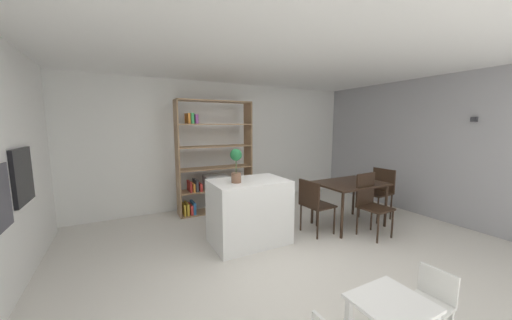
{
  "coord_description": "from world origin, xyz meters",
  "views": [
    {
      "loc": [
        -1.7,
        -2.5,
        1.7
      ],
      "look_at": [
        0.07,
        0.89,
        1.18
      ],
      "focal_mm": 18.28,
      "sensor_mm": 36.0,
      "label": 1
    }
  ],
  "objects_px": {
    "open_bookshelf": "(211,165)",
    "child_chair_right": "(431,300)",
    "child_table": "(391,313)",
    "built_in_oven": "(22,176)",
    "kitchen_island": "(249,211)",
    "dining_table": "(349,187)",
    "potted_plant_on_island": "(236,163)",
    "dining_chair_near": "(370,200)",
    "dining_chair_window_side": "(379,189)",
    "dining_chair_island_side": "(314,202)"
  },
  "relations": [
    {
      "from": "open_bookshelf",
      "to": "child_chair_right",
      "type": "distance_m",
      "value": 3.88
    },
    {
      "from": "child_table",
      "to": "child_chair_right",
      "type": "bearing_deg",
      "value": 0.42
    },
    {
      "from": "built_in_oven",
      "to": "kitchen_island",
      "type": "xyz_separation_m",
      "value": [
        2.54,
        -0.33,
        -0.7
      ]
    },
    {
      "from": "open_bookshelf",
      "to": "dining_table",
      "type": "relative_size",
      "value": 1.93
    },
    {
      "from": "open_bookshelf",
      "to": "child_table",
      "type": "height_order",
      "value": "open_bookshelf"
    },
    {
      "from": "potted_plant_on_island",
      "to": "dining_chair_near",
      "type": "distance_m",
      "value": 2.17
    },
    {
      "from": "kitchen_island",
      "to": "child_chair_right",
      "type": "height_order",
      "value": "kitchen_island"
    },
    {
      "from": "dining_table",
      "to": "dining_chair_near",
      "type": "distance_m",
      "value": 0.43
    },
    {
      "from": "child_chair_right",
      "to": "dining_table",
      "type": "distance_m",
      "value": 2.39
    },
    {
      "from": "kitchen_island",
      "to": "open_bookshelf",
      "type": "xyz_separation_m",
      "value": [
        -0.05,
        1.57,
        0.46
      ]
    },
    {
      "from": "kitchen_island",
      "to": "open_bookshelf",
      "type": "bearing_deg",
      "value": 91.72
    },
    {
      "from": "potted_plant_on_island",
      "to": "dining_table",
      "type": "height_order",
      "value": "potted_plant_on_island"
    },
    {
      "from": "open_bookshelf",
      "to": "dining_chair_window_side",
      "type": "distance_m",
      "value": 3.16
    },
    {
      "from": "built_in_oven",
      "to": "potted_plant_on_island",
      "type": "xyz_separation_m",
      "value": [
        2.33,
        -0.39,
        0.03
      ]
    },
    {
      "from": "dining_table",
      "to": "dining_chair_window_side",
      "type": "relative_size",
      "value": 1.23
    },
    {
      "from": "child_table",
      "to": "child_chair_right",
      "type": "height_order",
      "value": "child_chair_right"
    },
    {
      "from": "dining_chair_near",
      "to": "built_in_oven",
      "type": "bearing_deg",
      "value": 164.42
    },
    {
      "from": "built_in_oven",
      "to": "child_chair_right",
      "type": "xyz_separation_m",
      "value": [
        3.09,
        -2.54,
        -0.85
      ]
    },
    {
      "from": "open_bookshelf",
      "to": "dining_chair_island_side",
      "type": "bearing_deg",
      "value": -59.04
    },
    {
      "from": "kitchen_island",
      "to": "dining_chair_near",
      "type": "distance_m",
      "value": 1.88
    },
    {
      "from": "child_chair_right",
      "to": "dining_chair_window_side",
      "type": "xyz_separation_m",
      "value": [
        2.01,
        2.02,
        0.24
      ]
    },
    {
      "from": "kitchen_island",
      "to": "child_table",
      "type": "relative_size",
      "value": 2.14
    },
    {
      "from": "kitchen_island",
      "to": "dining_chair_window_side",
      "type": "bearing_deg",
      "value": -4.26
    },
    {
      "from": "built_in_oven",
      "to": "dining_chair_near",
      "type": "height_order",
      "value": "built_in_oven"
    },
    {
      "from": "built_in_oven",
      "to": "child_table",
      "type": "relative_size",
      "value": 1.19
    },
    {
      "from": "potted_plant_on_island",
      "to": "child_table",
      "type": "relative_size",
      "value": 0.92
    },
    {
      "from": "child_table",
      "to": "dining_table",
      "type": "relative_size",
      "value": 0.45
    },
    {
      "from": "potted_plant_on_island",
      "to": "open_bookshelf",
      "type": "distance_m",
      "value": 1.65
    },
    {
      "from": "open_bookshelf",
      "to": "dining_chair_near",
      "type": "bearing_deg",
      "value": -50.2
    },
    {
      "from": "open_bookshelf",
      "to": "dining_chair_window_side",
      "type": "relative_size",
      "value": 2.39
    },
    {
      "from": "child_table",
      "to": "potted_plant_on_island",
      "type": "bearing_deg",
      "value": 96.65
    },
    {
      "from": "dining_table",
      "to": "dining_chair_island_side",
      "type": "height_order",
      "value": "dining_chair_island_side"
    },
    {
      "from": "child_table",
      "to": "built_in_oven",
      "type": "bearing_deg",
      "value": 135.34
    },
    {
      "from": "dining_chair_near",
      "to": "child_table",
      "type": "bearing_deg",
      "value": -140.63
    },
    {
      "from": "child_table",
      "to": "dining_chair_island_side",
      "type": "distance_m",
      "value": 2.24
    },
    {
      "from": "built_in_oven",
      "to": "child_table",
      "type": "distance_m",
      "value": 3.71
    },
    {
      "from": "kitchen_island",
      "to": "dining_chair_island_side",
      "type": "bearing_deg",
      "value": -11.27
    },
    {
      "from": "kitchen_island",
      "to": "dining_chair_near",
      "type": "relative_size",
      "value": 1.13
    },
    {
      "from": "child_chair_right",
      "to": "child_table",
      "type": "bearing_deg",
      "value": -93.92
    },
    {
      "from": "child_table",
      "to": "dining_chair_island_side",
      "type": "xyz_separation_m",
      "value": [
        0.98,
        2.01,
        0.14
      ]
    },
    {
      "from": "built_in_oven",
      "to": "dining_chair_island_side",
      "type": "height_order",
      "value": "built_in_oven"
    },
    {
      "from": "child_table",
      "to": "dining_table",
      "type": "height_order",
      "value": "dining_table"
    },
    {
      "from": "built_in_oven",
      "to": "dining_chair_near",
      "type": "bearing_deg",
      "value": -12.41
    },
    {
      "from": "dining_chair_near",
      "to": "dining_chair_island_side",
      "type": "bearing_deg",
      "value": 148.14
    },
    {
      "from": "dining_table",
      "to": "dining_chair_island_side",
      "type": "xyz_separation_m",
      "value": [
        -0.77,
        -0.01,
        -0.15
      ]
    },
    {
      "from": "dining_chair_island_side",
      "to": "dining_chair_window_side",
      "type": "height_order",
      "value": "dining_chair_window_side"
    },
    {
      "from": "child_chair_right",
      "to": "dining_chair_window_side",
      "type": "distance_m",
      "value": 2.86
    },
    {
      "from": "child_chair_right",
      "to": "dining_chair_island_side",
      "type": "relative_size",
      "value": 0.64
    },
    {
      "from": "dining_table",
      "to": "built_in_oven",
      "type": "bearing_deg",
      "value": 173.02
    },
    {
      "from": "open_bookshelf",
      "to": "child_chair_right",
      "type": "xyz_separation_m",
      "value": [
        0.59,
        -3.78,
        -0.61
      ]
    }
  ]
}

